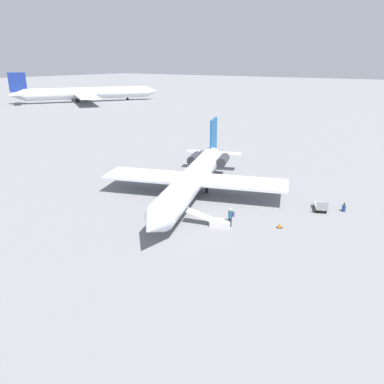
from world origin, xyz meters
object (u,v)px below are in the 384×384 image
airplane_main (194,177)px  passenger (231,216)px  boarding_stairs (216,221)px  suitcase (344,208)px  airplane_far_left (86,93)px  luggage_cart (320,206)px

airplane_main → passenger: (4.90, 7.22, -1.06)m
airplane_main → boarding_stairs: bearing=28.6°
passenger → suitcase: bearing=-148.2°
airplane_far_left → passenger: 114.01m
passenger → airplane_far_left: bearing=-54.3°
airplane_far_left → suitcase: size_ratio=52.06×
boarding_stairs → passenger: (-0.47, 1.21, 0.63)m
boarding_stairs → luggage_cart: size_ratio=1.68×
luggage_cart → suitcase: bearing=93.4°
boarding_stairs → suitcase: size_ratio=4.68×
airplane_main → airplane_far_left: airplane_far_left is taller
airplane_main → boarding_stairs: airplane_main is taller
airplane_main → suitcase: size_ratio=29.74×
boarding_stairs → passenger: 1.44m
airplane_far_left → passenger: (64.80, 93.78, -2.05)m
boarding_stairs → passenger: size_ratio=2.37×
airplane_far_left → luggage_cart: airplane_far_left is taller
airplane_main → boarding_stairs: size_ratio=6.35×
passenger → suitcase: (-9.38, 7.48, -0.67)m
passenger → luggage_cart: passenger is taller
boarding_stairs → airplane_main: bearing=-61.4°
airplane_main → luggage_cart: bearing=85.4°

